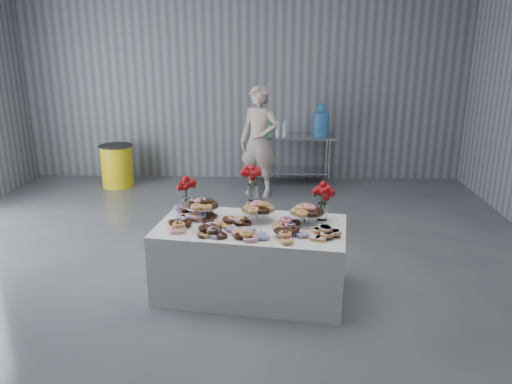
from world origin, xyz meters
TOP-DOWN VIEW (x-y plane):
  - ground at (0.00, 0.00)m, footprint 9.00×9.00m
  - room_walls at (-0.27, 0.07)m, footprint 8.04×9.04m
  - display_table at (0.31, 0.07)m, footprint 2.03×1.27m
  - prep_table at (0.87, 4.10)m, footprint 1.50×0.60m
  - donut_mounds at (0.31, 0.02)m, footprint 1.90×1.05m
  - cake_stand_left at (-0.21, 0.30)m, footprint 0.36×0.36m
  - cake_stand_mid at (0.38, 0.21)m, footprint 0.36×0.36m
  - cake_stand_right at (0.87, 0.14)m, footprint 0.36×0.36m
  - danish_pile at (1.03, -0.18)m, footprint 0.48×0.48m
  - bouquet_left at (-0.40, 0.43)m, footprint 0.26×0.26m
  - bouquet_right at (1.04, 0.27)m, footprint 0.26×0.26m
  - bouquet_center at (0.31, 0.43)m, footprint 0.26×0.26m
  - water_jug at (1.37, 4.10)m, footprint 0.28×0.28m
  - drink_bottles at (0.55, 4.00)m, footprint 0.54×0.08m
  - person at (0.30, 3.43)m, footprint 0.78×0.66m
  - trash_barrel at (-2.24, 3.84)m, footprint 0.58×0.58m

SIDE VIEW (x-z plane):
  - ground at x=0.00m, z-range 0.00..0.00m
  - display_table at x=0.31m, z-range 0.00..0.75m
  - trash_barrel at x=-2.24m, z-range 0.00..0.75m
  - prep_table at x=0.87m, z-range 0.17..1.07m
  - donut_mounds at x=0.31m, z-range 0.75..0.84m
  - danish_pile at x=1.03m, z-range 0.75..0.86m
  - cake_stand_left at x=-0.21m, z-range 0.80..0.98m
  - cake_stand_mid at x=0.38m, z-range 0.80..0.98m
  - cake_stand_right at x=0.87m, z-range 0.80..0.98m
  - person at x=0.30m, z-range 0.00..1.83m
  - drink_bottles at x=0.55m, z-range 0.90..1.17m
  - bouquet_left at x=-0.40m, z-range 0.84..1.26m
  - bouquet_right at x=1.04m, z-range 0.84..1.26m
  - bouquet_center at x=0.31m, z-range 0.84..1.41m
  - water_jug at x=1.37m, z-range 0.87..1.43m
  - room_walls at x=-0.27m, z-range 0.63..4.65m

